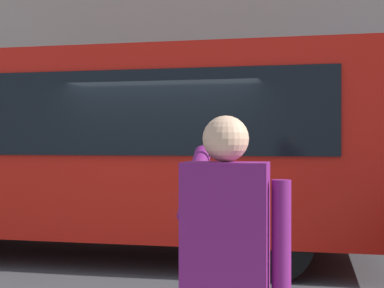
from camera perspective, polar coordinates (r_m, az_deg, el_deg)
The scene contains 3 objects.
ground_plane at distance 7.87m, azimuth -2.01°, elevation -12.44°, with size 60.00×60.00×0.00m, color #38383A.
red_bus at distance 8.72m, azimuth -11.29°, elevation -0.05°, with size 9.05×2.54×3.08m.
pedestrian_photographer at distance 2.68m, azimuth 3.60°, elevation -12.38°, with size 0.53×0.52×1.70m.
Camera 1 is at (-1.86, 7.45, 1.73)m, focal length 51.68 mm.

